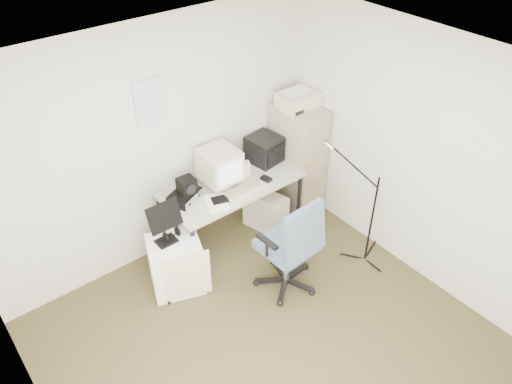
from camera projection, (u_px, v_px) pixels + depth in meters
floor at (274, 350)px, 4.46m from camera, size 3.60×3.60×0.01m
ceiling at (283, 93)px, 2.96m from camera, size 3.60×3.60×0.01m
wall_back at (157, 147)px, 4.84m from camera, size 3.60×0.02×2.50m
wall_left at (36, 383)px, 2.81m from camera, size 0.02×3.60×2.50m
wall_right at (426, 164)px, 4.61m from camera, size 0.02×3.60×2.50m
wall_calendar at (149, 102)px, 4.52m from camera, size 0.30×0.02×0.44m
filing_cabinet at (297, 158)px, 5.79m from camera, size 0.40×0.60×1.30m
printer at (298, 100)px, 5.37m from camera, size 0.45×0.32×0.17m
desk at (233, 211)px, 5.46m from camera, size 1.50×0.70×0.73m
crt_monitor at (219, 168)px, 5.12m from camera, size 0.37×0.38×0.40m
crt_tv at (264, 149)px, 5.52m from camera, size 0.36×0.38×0.29m
desk_speaker at (246, 168)px, 5.34m from camera, size 0.11×0.11×0.15m
keyboard at (244, 190)px, 5.13m from camera, size 0.48×0.18×0.03m
mouse at (266, 179)px, 5.29m from camera, size 0.09×0.13×0.03m
radio_receiver at (185, 196)px, 5.00m from camera, size 0.39×0.34×0.09m
radio_speaker at (187, 186)px, 4.92m from camera, size 0.17×0.16×0.17m
papers at (217, 202)px, 4.97m from camera, size 0.28×0.32×0.02m
pc_tower at (266, 211)px, 5.67m from camera, size 0.34×0.53×0.46m
office_chair at (287, 243)px, 4.77m from camera, size 0.67×0.67×1.11m
side_cart at (176, 265)px, 4.88m from camera, size 0.59×0.53×0.61m
music_stand at (164, 223)px, 4.56m from camera, size 0.36×0.28×0.47m
headphones at (172, 233)px, 4.72m from camera, size 0.18×0.18×0.03m
mic_stand at (374, 208)px, 4.97m from camera, size 0.03×0.03×1.39m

